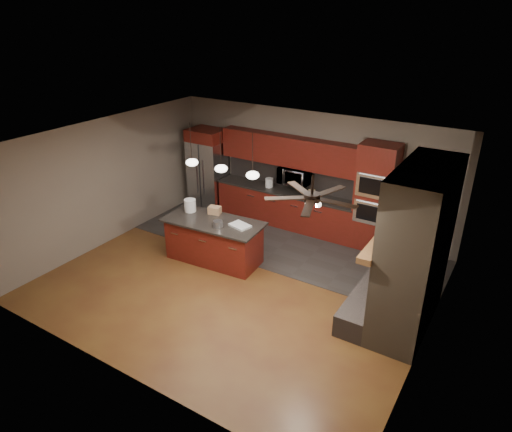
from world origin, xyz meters
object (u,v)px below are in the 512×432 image
Objects in this scene: counter_box at (312,194)px; paint_tray at (240,226)px; kitchen_island at (214,241)px; cardboard_box at (215,210)px; refrigerator at (208,169)px; counter_bucket at (269,183)px; white_bucket at (190,205)px; microwave at (295,176)px; paint_can at (218,224)px; oven_tower at (375,198)px.

paint_tray is at bearing -127.52° from counter_box.
kitchen_island is 0.65m from cardboard_box.
refrigerator is 9.66× the size of counter_bucket.
kitchen_island is 12.33× the size of counter_box.
paint_tray is at bearing -41.56° from refrigerator.
paint_tray is at bearing -2.63° from white_bucket.
microwave reaches higher than paint_can.
oven_tower reaches higher than cardboard_box.
microwave is 2.48m from refrigerator.
oven_tower is 1.13× the size of refrigerator.
microwave is at bearing 144.72° from counter_box.
counter_bucket reaches higher than counter_box.
paint_can is at bearing -60.73° from cardboard_box.
microwave is (-1.98, 0.06, 0.11)m from oven_tower.
oven_tower is at bearing -0.16° from counter_bucket.
counter_box is at bearing -2.46° from counter_bucket.
counter_box is (-1.47, -0.04, -0.20)m from oven_tower.
counter_box is at bearing 90.38° from paint_tray.
kitchen_island is at bearing -140.63° from counter_box.
kitchen_island is (-0.64, -2.37, -0.83)m from microwave.
refrigerator reaches higher than cardboard_box.
counter_box reaches higher than kitchen_island.
counter_bucket is at bearing 72.52° from white_bucket.
refrigerator is 2.38m from white_bucket.
counter_bucket is (-2.64, 0.01, -0.18)m from oven_tower.
counter_box is (0.50, -0.10, -0.31)m from microwave.
oven_tower is 5.90× the size of paint_tray.
oven_tower is 3.25× the size of microwave.
refrigerator reaches higher than paint_can.
refrigerator is 2.53m from cardboard_box.
counter_bucket is at bearing 179.84° from oven_tower.
cardboard_box is (-2.80, -2.00, -0.19)m from oven_tower.
white_bucket reaches higher than paint_can.
kitchen_island is at bearing -158.71° from paint_tray.
microwave is 0.60m from counter_box.
paint_can is 2.50m from counter_bucket.
oven_tower is 2.64m from counter_bucket.
oven_tower is at bearing 0.95° from refrigerator.
microwave is at bearing 178.34° from oven_tower.
oven_tower is 9.46× the size of cardboard_box.
oven_tower is at bearing -22.39° from counter_box.
paint_can is at bearing -132.51° from paint_tray.
counter_box is at bearing 59.26° from kitchen_island.
cardboard_box is at bearing 132.14° from paint_can.
kitchen_island is at bearing 146.12° from paint_can.
counter_box is at bearing 49.06° from white_bucket.
oven_tower is 12.15× the size of paint_can.
refrigerator is 12.12× the size of counter_box.
microwave is 3.35× the size of counter_bucket.
oven_tower is 3.01m from paint_tray.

